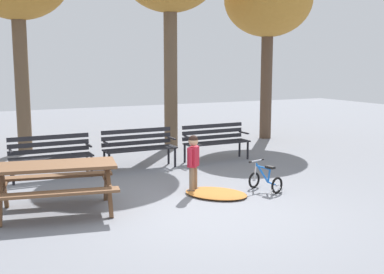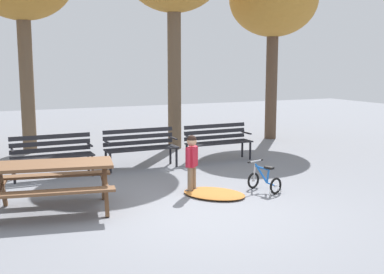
{
  "view_description": "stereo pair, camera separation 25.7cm",
  "coord_description": "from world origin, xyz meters",
  "px_view_note": "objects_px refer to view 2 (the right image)",
  "views": [
    {
      "loc": [
        -3.33,
        -6.32,
        2.29
      ],
      "look_at": [
        0.79,
        2.01,
        0.85
      ],
      "focal_mm": 45.04,
      "sensor_mm": 36.0,
      "label": 1
    },
    {
      "loc": [
        -3.1,
        -6.43,
        2.29
      ],
      "look_at": [
        0.79,
        2.01,
        0.85
      ],
      "focal_mm": 45.04,
      "sensor_mm": 36.0,
      "label": 2
    }
  ],
  "objects_px": {
    "picnic_table": "(53,174)",
    "child_standing": "(192,159)",
    "park_bench_right": "(217,139)",
    "kids_bicycle": "(265,180)",
    "park_bench_left": "(140,145)",
    "park_bench_far_left": "(52,152)"
  },
  "relations": [
    {
      "from": "picnic_table",
      "to": "child_standing",
      "type": "height_order",
      "value": "child_standing"
    },
    {
      "from": "park_bench_right",
      "to": "kids_bicycle",
      "type": "xyz_separation_m",
      "value": [
        -0.52,
        -2.8,
        -0.31
      ]
    },
    {
      "from": "child_standing",
      "to": "kids_bicycle",
      "type": "relative_size",
      "value": 1.66
    },
    {
      "from": "kids_bicycle",
      "to": "picnic_table",
      "type": "bearing_deg",
      "value": 174.07
    },
    {
      "from": "park_bench_left",
      "to": "child_standing",
      "type": "distance_m",
      "value": 2.34
    },
    {
      "from": "picnic_table",
      "to": "park_bench_left",
      "type": "relative_size",
      "value": 1.27
    },
    {
      "from": "park_bench_left",
      "to": "park_bench_right",
      "type": "xyz_separation_m",
      "value": [
        1.9,
        -0.01,
        0.0
      ]
    },
    {
      "from": "park_bench_left",
      "to": "child_standing",
      "type": "bearing_deg",
      "value": -86.0
    },
    {
      "from": "picnic_table",
      "to": "park_bench_left",
      "type": "xyz_separation_m",
      "value": [
        2.24,
        2.44,
        -0.08
      ]
    },
    {
      "from": "picnic_table",
      "to": "park_bench_left",
      "type": "height_order",
      "value": "park_bench_left"
    },
    {
      "from": "park_bench_right",
      "to": "child_standing",
      "type": "distance_m",
      "value": 2.9
    },
    {
      "from": "park_bench_far_left",
      "to": "park_bench_left",
      "type": "xyz_separation_m",
      "value": [
        1.9,
        0.11,
        0.0
      ]
    },
    {
      "from": "park_bench_left",
      "to": "park_bench_right",
      "type": "height_order",
      "value": "same"
    },
    {
      "from": "picnic_table",
      "to": "park_bench_far_left",
      "type": "bearing_deg",
      "value": 81.8
    },
    {
      "from": "park_bench_left",
      "to": "park_bench_right",
      "type": "distance_m",
      "value": 1.9
    },
    {
      "from": "park_bench_far_left",
      "to": "child_standing",
      "type": "relative_size",
      "value": 1.55
    },
    {
      "from": "park_bench_far_left",
      "to": "park_bench_left",
      "type": "bearing_deg",
      "value": 3.22
    },
    {
      "from": "kids_bicycle",
      "to": "park_bench_far_left",
      "type": "bearing_deg",
      "value": 140.45
    },
    {
      "from": "picnic_table",
      "to": "park_bench_left",
      "type": "bearing_deg",
      "value": 47.5
    },
    {
      "from": "child_standing",
      "to": "kids_bicycle",
      "type": "bearing_deg",
      "value": -21.48
    },
    {
      "from": "park_bench_far_left",
      "to": "child_standing",
      "type": "distance_m",
      "value": 3.04
    },
    {
      "from": "park_bench_far_left",
      "to": "park_bench_right",
      "type": "relative_size",
      "value": 1.0
    }
  ]
}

